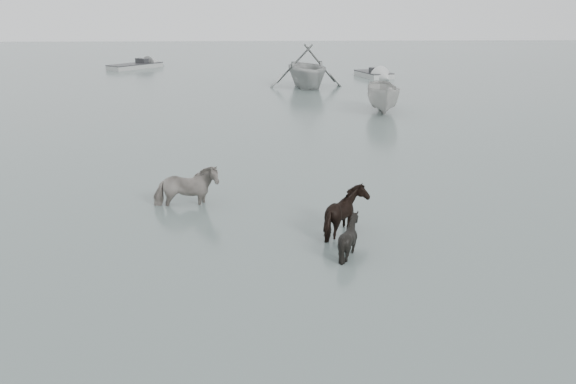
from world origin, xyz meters
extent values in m
plane|color=#4E5D59|center=(0.00, 0.00, 0.00)|extent=(140.00, 140.00, 0.00)
imported|color=black|center=(-2.37, 3.10, 0.78)|extent=(1.93, 1.07, 1.55)
imported|color=black|center=(1.88, 0.71, 0.69)|extent=(1.31, 1.49, 1.39)
imported|color=black|center=(1.76, -0.61, 0.57)|extent=(1.33, 1.28, 1.14)
imported|color=#A8AAA8|center=(2.68, 26.99, 1.45)|extent=(5.62, 6.23, 2.90)
imported|color=#AEADA9|center=(5.95, 17.97, 0.81)|extent=(1.96, 4.33, 1.62)
camera|label=1|loc=(-0.18, -14.23, 5.73)|focal=40.00mm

